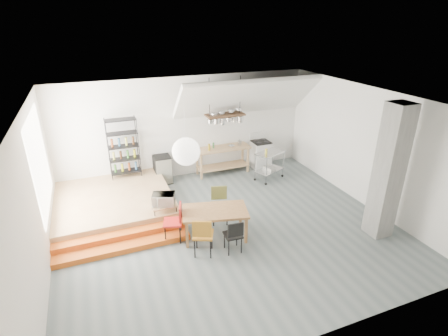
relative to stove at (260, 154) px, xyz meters
name	(u,v)px	position (x,y,z in m)	size (l,w,h in m)	color
floor	(228,228)	(-2.50, -3.16, -0.48)	(8.00, 8.00, 0.00)	slate
wall_back	(186,128)	(-2.50, 0.34, 1.12)	(8.00, 0.04, 3.20)	silver
wall_left	(35,200)	(-6.50, -3.16, 1.12)	(0.04, 7.00, 3.20)	silver
wall_right	(366,147)	(1.50, -3.16, 1.12)	(0.04, 7.00, 3.20)	silver
ceiling	(228,100)	(-2.50, -3.16, 2.72)	(8.00, 7.00, 0.02)	white
slope_ceiling	(247,97)	(-0.70, -0.26, 2.07)	(4.40, 1.80, 0.15)	white
window_pane	(40,163)	(-6.48, -1.66, 1.32)	(0.02, 2.50, 2.20)	white
platform	(115,203)	(-5.00, -1.16, -0.28)	(3.00, 3.00, 0.40)	#A57C52
step_lower	(124,247)	(-5.00, -3.11, -0.41)	(3.00, 0.35, 0.13)	#CB5817
step_upper	(122,237)	(-5.00, -2.76, -0.35)	(3.00, 0.35, 0.27)	#CB5817
concrete_column	(388,173)	(0.80, -4.66, 1.12)	(0.50, 0.50, 3.20)	slate
kitchen_counter	(223,156)	(-1.40, -0.01, 0.15)	(1.80, 0.60, 0.91)	#A57C52
stove	(260,154)	(0.00, 0.00, 0.00)	(0.60, 0.60, 1.18)	white
pot_rack	(226,117)	(-1.37, -0.23, 1.50)	(1.20, 0.50, 1.43)	#412C1A
wire_shelving	(123,147)	(-4.50, 0.04, 0.85)	(0.88, 0.38, 1.80)	black
microwave_shelf	(164,205)	(-3.90, -2.41, 0.07)	(0.60, 0.40, 0.16)	#A57C52
paper_lantern	(186,151)	(-3.49, -3.21, 1.72)	(0.60, 0.60, 0.60)	white
dining_table	(215,213)	(-2.91, -3.36, 0.15)	(1.66, 1.18, 0.71)	brown
chair_mustard	(203,234)	(-3.40, -3.94, 0.08)	(0.57, 0.57, 0.94)	#BB7720
chair_black	(234,234)	(-2.74, -4.09, 0.00)	(0.39, 0.39, 0.81)	black
chair_olive	(219,201)	(-2.56, -2.74, 0.07)	(0.52, 0.52, 0.93)	brown
chair_red	(176,219)	(-3.79, -3.15, 0.07)	(0.53, 0.53, 0.92)	red
rolling_cart	(270,162)	(-0.18, -0.98, 0.11)	(1.04, 0.83, 0.92)	silver
mini_fridge	(163,169)	(-3.40, 0.04, -0.04)	(0.51, 0.51, 0.87)	black
microwave	(164,199)	(-3.90, -2.41, 0.23)	(0.54, 0.37, 0.30)	beige
bowl	(231,146)	(-1.11, -0.06, 0.45)	(0.20, 0.20, 0.05)	silver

